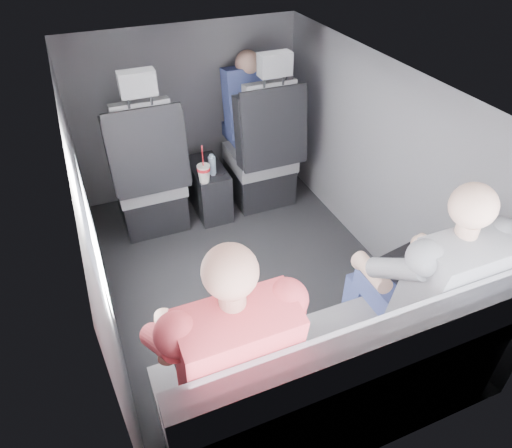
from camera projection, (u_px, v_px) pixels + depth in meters
name	position (u px, v px, depth m)	size (l,w,h in m)	color
floor	(250.00, 279.00, 3.08)	(2.60, 2.60, 0.00)	black
ceiling	(248.00, 83.00, 2.27)	(2.60, 2.60, 0.00)	#B2B2AD
panel_left	(91.00, 232.00, 2.40)	(0.02, 2.60, 1.35)	#56565B
panel_right	(378.00, 166.00, 2.95)	(0.02, 2.60, 1.35)	#56565B
panel_front	(189.00, 112.00, 3.63)	(1.80, 0.02, 1.35)	#56565B
panel_back	(378.00, 373.00, 1.72)	(1.80, 0.02, 1.35)	#56565B
side_window	(93.00, 230.00, 2.05)	(0.02, 0.75, 0.42)	white
seatbelt	(273.00, 119.00, 3.23)	(0.05, 0.01, 0.65)	black
front_seat_left	(150.00, 181.00, 3.32)	(0.52, 0.58, 1.26)	black
front_seat_right	(263.00, 158.00, 3.60)	(0.52, 0.58, 1.26)	black
center_console	(209.00, 189.00, 3.61)	(0.24, 0.48, 0.41)	black
rear_bench	(336.00, 379.00, 2.12)	(1.60, 0.57, 0.92)	slate
soda_cup	(204.00, 173.00, 3.28)	(0.10, 0.10, 0.29)	white
water_bottle	(212.00, 165.00, 3.36)	(0.06, 0.06, 0.16)	#9EBAD6
laptop_white	(223.00, 323.00, 1.96)	(0.39, 0.37, 0.27)	white
laptop_black	(413.00, 264.00, 2.28)	(0.33, 0.32, 0.22)	black
passenger_rear_left	(226.00, 352.00, 1.83)	(0.53, 0.65, 1.27)	#2D2D31
passenger_rear_right	(425.00, 285.00, 2.14)	(0.52, 0.64, 1.25)	navy
passenger_front_right	(248.00, 105.00, 3.57)	(0.38, 0.38, 0.73)	navy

